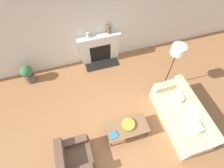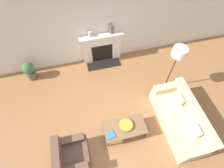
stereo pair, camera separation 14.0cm
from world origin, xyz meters
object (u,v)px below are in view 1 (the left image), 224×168
Objects in this scene: coffee_table at (127,127)px; fireplace at (100,49)px; mantel_vase_center_left at (109,29)px; armchair_near at (74,158)px; couch at (182,116)px; potted_plant at (28,74)px; bowl at (128,124)px; floor_lamp at (177,53)px; mantel_vase_left at (88,35)px; book at (113,135)px.

fireplace is at bearing 90.02° from coffee_table.
armchair_near is at bearing -119.54° from mantel_vase_center_left.
mantel_vase_center_left is (-1.24, 3.01, 0.98)m from couch.
potted_plant is (-2.85, -0.26, -0.93)m from mantel_vase_center_left.
fireplace is 2.15× the size of potted_plant.
bowl is 2.28m from floor_lamp.
armchair_near is 3.86m from mantel_vase_center_left.
mantel_vase_left reaches higher than fireplace.
bowl is at bearing -146.62° from floor_lamp.
book is 0.80× the size of mantel_vase_center_left.
bowl is at bearing -96.41° from mantel_vase_center_left.
couch is 5.71× the size of bowl.
floor_lamp is at bearing 174.30° from couch.
fireplace reaches higher than coffee_table.
coffee_table is 1.66× the size of potted_plant.
armchair_near is 3.57m from mantel_vase_left.
potted_plant is (-2.15, -0.26, -0.87)m from mantel_vase_left.
coffee_table is (0.00, -2.89, -0.19)m from fireplace.
armchair_near reaches higher than potted_plant.
bowl is at bearing -89.25° from fireplace.
bowl is at bearing -82.43° from mantel_vase_left.
book is 3.13m from mantel_vase_left.
book reaches higher than coffee_table.
bowl is at bearing -95.44° from couch.
floor_lamp reaches higher than mantel_vase_center_left.
floor_lamp is at bearing -40.23° from mantel_vase_left.
mantel_vase_center_left reaches higher than bowl.
coffee_table is 2.36m from floor_lamp.
mantel_vase_left reaches higher than armchair_near.
armchair_near reaches higher than book.
mantel_vase_center_left is (0.36, 2.90, 0.92)m from coffee_table.
potted_plant is (-2.07, 2.75, -0.04)m from book.
potted_plant is at bearing -174.36° from fireplace.
fireplace is 3.03m from book.
book is (-0.45, -0.16, -0.03)m from bowl.
fireplace is 0.70× the size of couch.
book is (1.07, 0.23, 0.11)m from armchair_near.
book is at bearing -53.01° from potted_plant.
couch is 2.01m from book.
fireplace reaches higher than book.
bowl is 0.54× the size of potted_plant.
fireplace is 1.67× the size of armchair_near.
couch is at bearing -57.17° from mantel_vase_left.
mantel_vase_left is at bearing 177.59° from fireplace.
couch is 2.38× the size of armchair_near.
bowl is 3.62m from potted_plant.
armchair_near is 3.74m from floor_lamp.
couch reaches higher than potted_plant.
armchair_near is 4.82× the size of mantel_vase_left.
floor_lamp is (3.20, 1.50, 1.20)m from armchair_near.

